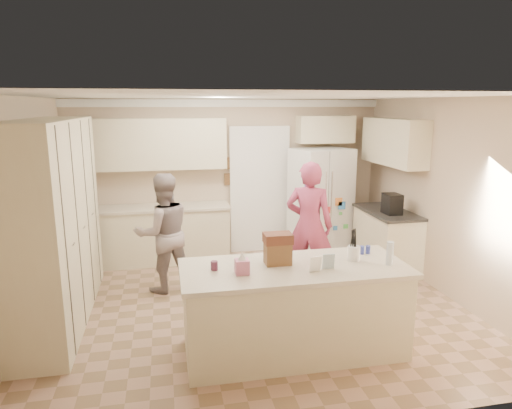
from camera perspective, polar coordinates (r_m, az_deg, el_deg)
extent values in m
cube|color=#9B7761|center=(5.92, -0.28, -12.76)|extent=(5.20, 4.60, 0.02)
cube|color=white|center=(5.36, -0.31, 13.48)|extent=(5.20, 4.60, 0.02)
cube|color=#C6AE91|center=(7.74, -3.62, 3.38)|extent=(5.20, 0.02, 2.60)
cube|color=#C6AE91|center=(3.35, 7.47, -8.81)|extent=(5.20, 0.02, 2.60)
cube|color=#C6AE91|center=(5.62, -27.40, -1.43)|extent=(0.02, 4.60, 2.60)
cube|color=#C6AE91|center=(6.52, 22.85, 0.72)|extent=(0.02, 4.60, 2.60)
cube|color=white|center=(7.59, -3.70, 12.53)|extent=(5.20, 0.08, 0.12)
cube|color=beige|center=(5.76, -23.79, -2.06)|extent=(0.60, 2.60, 2.35)
cube|color=beige|center=(7.55, -11.90, -3.78)|extent=(2.20, 0.60, 0.88)
cube|color=beige|center=(7.43, -12.05, -0.39)|extent=(2.24, 0.63, 0.04)
cube|color=beige|center=(7.41, -12.40, 7.40)|extent=(2.20, 0.35, 0.80)
cube|color=black|center=(7.84, 0.42, 1.67)|extent=(0.90, 0.06, 2.10)
cube|color=white|center=(7.81, 0.47, 1.62)|extent=(1.02, 0.03, 2.22)
cube|color=brown|center=(7.67, -3.46, 5.18)|extent=(0.15, 0.02, 0.20)
cube|color=brown|center=(7.70, -3.43, 3.19)|extent=(0.15, 0.02, 0.20)
cube|color=white|center=(7.75, 8.06, 0.28)|extent=(1.05, 0.92, 1.80)
cube|color=gray|center=(7.42, 8.97, -0.28)|extent=(0.02, 0.02, 1.78)
cube|color=black|center=(7.29, 7.44, 1.54)|extent=(0.22, 0.03, 0.35)
cylinder|color=silver|center=(7.36, 8.68, 0.82)|extent=(0.02, 0.02, 0.85)
cylinder|color=silver|center=(7.39, 9.41, 0.85)|extent=(0.02, 0.02, 0.85)
cube|color=beige|center=(7.87, 8.63, 9.28)|extent=(0.95, 0.35, 0.45)
cube|color=beige|center=(7.39, 15.96, -4.35)|extent=(0.60, 1.20, 0.88)
cube|color=#2D2B28|center=(7.27, 16.11, -0.88)|extent=(0.63, 1.24, 0.04)
cube|color=beige|center=(7.35, 16.82, 7.51)|extent=(0.35, 1.50, 0.70)
cube|color=black|center=(7.04, 16.64, 0.08)|extent=(0.22, 0.28, 0.30)
cube|color=beige|center=(4.81, 4.73, -13.12)|extent=(2.20, 0.90, 0.88)
cube|color=beige|center=(4.63, 4.83, -7.97)|extent=(2.28, 0.96, 0.05)
cylinder|color=white|center=(4.86, 12.11, -5.98)|extent=(0.13, 0.13, 0.15)
cube|color=#C1688C|center=(4.39, -1.75, -7.77)|extent=(0.13, 0.13, 0.14)
cone|color=white|center=(4.35, -1.76, -6.41)|extent=(0.08, 0.08, 0.08)
cube|color=brown|center=(4.64, 2.73, -6.13)|extent=(0.26, 0.18, 0.22)
cube|color=#592D1E|center=(4.59, 2.75, -4.24)|extent=(0.28, 0.20, 0.10)
cylinder|color=#59263F|center=(4.50, -5.24, -7.62)|extent=(0.07, 0.07, 0.09)
cube|color=white|center=(4.46, 7.45, -7.41)|extent=(0.12, 0.06, 0.16)
cube|color=silver|center=(4.55, 9.05, -7.04)|extent=(0.12, 0.05, 0.16)
cylinder|color=silver|center=(4.80, 16.40, -5.88)|extent=(0.07, 0.07, 0.24)
cylinder|color=#2F3B99|center=(5.08, 13.11, -5.56)|extent=(0.05, 0.05, 0.09)
cylinder|color=#2F3B99|center=(5.11, 13.82, -5.50)|extent=(0.05, 0.05, 0.09)
imported|color=#9C9594|center=(6.29, -11.49, -3.51)|extent=(0.92, 0.80, 1.62)
imported|color=#A83567|center=(6.30, 6.65, -2.61)|extent=(0.77, 0.68, 1.77)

